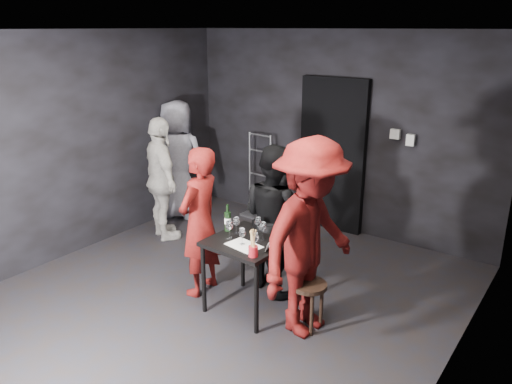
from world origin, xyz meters
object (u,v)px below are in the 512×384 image
Objects in this scene: tasting_table at (249,249)px; woman_black at (275,214)px; bystander_grey at (178,151)px; hand_truck at (258,201)px; wine_bottle at (228,221)px; breadstick_cup at (253,244)px; server_red at (199,218)px; man_maroon at (311,216)px; stool at (309,293)px; bystander_cream at (161,174)px.

tasting_table is 0.44× the size of woman_black.
woman_black is 0.84× the size of bystander_grey.
woman_black is at bearing -46.49° from hand_truck.
bystander_grey is 7.22× the size of wine_bottle.
breadstick_cup is (0.56, -0.33, 0.02)m from wine_bottle.
tasting_table is 0.43m from breadstick_cup.
server_red is 0.74× the size of man_maroon.
stool is at bearing -42.27° from hand_truck.
man_maroon is at bearing 165.65° from woman_black.
woman_black is (-0.70, 0.49, 0.48)m from stool.
hand_truck is 3.17m from man_maroon.
man_maroon is at bearing 135.67° from bystander_grey.
tasting_table is (1.44, -2.20, 0.43)m from hand_truck.
woman_black is 1.96m from bystander_cream.
server_red is 0.83× the size of bystander_grey.
man_maroon reaches higher than breadstick_cup.
tasting_table is 1.60× the size of stool.
man_maroon reaches higher than server_red.
hand_truck is at bearing -28.52° from woman_black.
woman_black is 0.95× the size of bystander_cream.
stool is 0.72m from breadstick_cup.
woman_black is at bearing 109.87° from breadstick_cup.
man_maroon is (0.67, 0.02, 0.49)m from tasting_table.
hand_truck is 1.66× the size of tasting_table.
bystander_grey reaches higher than hand_truck.
stool is 0.28× the size of woman_black.
hand_truck is 2.44m from server_red.
bystander_cream reaches higher than woman_black.
tasting_table is at bearing -174.36° from bystander_cream.
tasting_table is at bearing -177.17° from stool.
server_red is at bearing 64.34° from woman_black.
bystander_grey is (-0.38, 0.70, 0.12)m from bystander_cream.
server_red is 0.91m from breadstick_cup.
tasting_table is 0.83m from man_maroon.
server_red is at bearing 163.79° from breadstick_cup.
bystander_cream is at bearing 99.65° from bystander_grey.
man_maroon reaches higher than bystander_cream.
man_maroon is at bearing -42.47° from hand_truck.
stool is 0.21× the size of man_maroon.
hand_truck is 0.74× the size of server_red.
bystander_cream is (-0.54, -1.43, 0.67)m from hand_truck.
server_red is 1.00× the size of woman_black.
man_maroon is at bearing -84.04° from stool.
man_maroon is 3.36m from bystander_grey.
server_red is at bearing -66.18° from hand_truck.
breadstick_cup is (-0.42, -0.29, -0.27)m from man_maroon.
wine_bottle is (-0.27, -0.46, 0.01)m from woman_black.
man_maroon is (0.71, -0.51, 0.29)m from woman_black.
wine_bottle is (-0.98, 0.03, 0.49)m from stool.
server_red reaches higher than hand_truck.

